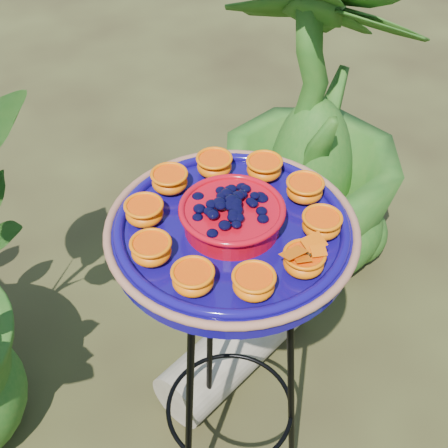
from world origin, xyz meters
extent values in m
torus|color=black|center=(-0.04, 0.09, 0.87)|extent=(0.31, 0.31, 0.02)
torus|color=black|center=(-0.04, 0.09, 0.30)|extent=(0.39, 0.39, 0.01)
cylinder|color=black|center=(0.00, 0.23, 0.44)|extent=(0.04, 0.09, 0.87)
cylinder|color=black|center=(-0.18, 0.05, 0.44)|extent=(0.09, 0.04, 0.87)
cylinder|color=black|center=(0.06, -0.01, 0.44)|extent=(0.07, 0.07, 0.87)
cylinder|color=#100861|center=(-0.04, 0.09, 0.90)|extent=(0.54, 0.54, 0.04)
torus|color=#A96B4C|center=(-0.04, 0.09, 0.92)|extent=(0.47, 0.47, 0.02)
torus|color=#100861|center=(-0.04, 0.09, 0.92)|extent=(0.43, 0.43, 0.02)
cylinder|color=#B40613|center=(-0.04, 0.09, 0.94)|extent=(0.21, 0.21, 0.04)
torus|color=#B40613|center=(-0.04, 0.09, 0.97)|extent=(0.19, 0.19, 0.01)
ellipsoid|color=black|center=(-0.04, 0.09, 0.97)|extent=(0.15, 0.15, 0.03)
ellipsoid|color=#E26002|center=(0.12, 0.08, 0.94)|extent=(0.07, 0.07, 0.03)
cylinder|color=#F96704|center=(0.12, 0.08, 0.96)|extent=(0.06, 0.06, 0.01)
ellipsoid|color=#E26002|center=(0.10, 0.17, 0.94)|extent=(0.07, 0.07, 0.03)
cylinder|color=#F96704|center=(0.10, 0.17, 0.96)|extent=(0.06, 0.06, 0.01)
ellipsoid|color=#E26002|center=(0.02, 0.24, 0.94)|extent=(0.07, 0.07, 0.03)
cylinder|color=#F96704|center=(0.02, 0.24, 0.96)|extent=(0.06, 0.06, 0.01)
ellipsoid|color=#E26002|center=(-0.08, 0.24, 0.94)|extent=(0.07, 0.07, 0.03)
cylinder|color=#F96704|center=(-0.08, 0.24, 0.96)|extent=(0.06, 0.06, 0.01)
ellipsoid|color=#E26002|center=(-0.16, 0.19, 0.94)|extent=(0.07, 0.07, 0.03)
cylinder|color=#F96704|center=(-0.16, 0.19, 0.96)|extent=(0.06, 0.06, 0.01)
ellipsoid|color=#E26002|center=(-0.20, 0.10, 0.94)|extent=(0.07, 0.07, 0.03)
cylinder|color=#F96704|center=(-0.20, 0.10, 0.96)|extent=(0.06, 0.06, 0.01)
ellipsoid|color=#E26002|center=(-0.18, 0.00, 0.94)|extent=(0.07, 0.07, 0.03)
cylinder|color=#F96704|center=(-0.18, 0.00, 0.96)|extent=(0.06, 0.06, 0.01)
ellipsoid|color=#E26002|center=(-0.10, -0.06, 0.94)|extent=(0.07, 0.07, 0.03)
cylinder|color=#F96704|center=(-0.10, -0.06, 0.96)|extent=(0.06, 0.06, 0.01)
ellipsoid|color=#E26002|center=(0.00, -0.07, 0.94)|extent=(0.07, 0.07, 0.03)
cylinder|color=#F96704|center=(0.00, -0.07, 0.96)|extent=(0.06, 0.06, 0.01)
ellipsoid|color=#E26002|center=(0.08, -0.02, 0.94)|extent=(0.07, 0.07, 0.03)
cylinder|color=#F96704|center=(0.08, -0.02, 0.96)|extent=(0.06, 0.06, 0.01)
cylinder|color=black|center=(0.00, -0.07, 0.97)|extent=(0.01, 0.03, 0.00)
cube|color=orange|center=(-0.02, -0.06, 0.97)|extent=(0.04, 0.03, 0.01)
cube|color=orange|center=(0.02, -0.06, 0.97)|extent=(0.04, 0.03, 0.01)
cylinder|color=tan|center=(0.17, 0.35, 0.09)|extent=(0.57, 0.30, 0.18)
imported|color=#1F5516|center=(0.68, 0.64, 0.55)|extent=(0.87, 0.87, 1.11)
camera|label=1|loc=(-0.52, -0.59, 1.70)|focal=50.00mm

